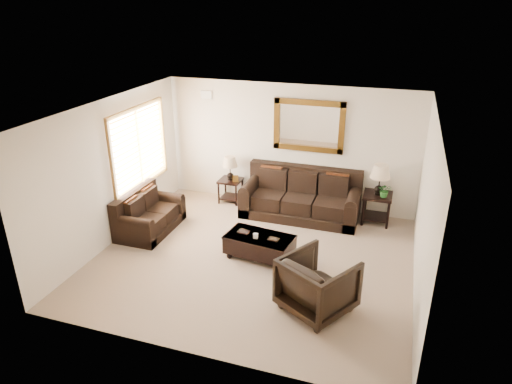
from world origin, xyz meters
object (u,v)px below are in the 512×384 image
(armchair, at_px, (318,282))
(loveseat, at_px, (148,216))
(coffee_table, at_px, (260,244))
(end_table_left, at_px, (230,173))
(end_table_right, at_px, (379,185))
(sofa, at_px, (301,199))

(armchair, bearing_deg, loveseat, 9.30)
(coffee_table, relative_size, armchair, 1.33)
(end_table_left, height_order, coffee_table, end_table_left)
(loveseat, xyz_separation_m, end_table_right, (4.32, 1.77, 0.52))
(loveseat, bearing_deg, end_table_right, -67.69)
(coffee_table, bearing_deg, end_table_left, 130.45)
(end_table_left, bearing_deg, sofa, -6.60)
(coffee_table, height_order, armchair, armchair)
(loveseat, distance_m, coffee_table, 2.45)
(sofa, xyz_separation_m, armchair, (0.95, -3.08, 0.12))
(end_table_left, xyz_separation_m, coffee_table, (1.36, -2.09, -0.45))
(end_table_right, relative_size, armchair, 1.31)
(sofa, bearing_deg, armchair, -72.88)
(loveseat, xyz_separation_m, coffee_table, (2.44, -0.28, -0.05))
(sofa, bearing_deg, end_table_right, 5.61)
(sofa, bearing_deg, end_table_left, 173.40)
(end_table_left, xyz_separation_m, armchair, (2.63, -3.28, -0.22))
(end_table_left, relative_size, coffee_table, 0.84)
(loveseat, height_order, end_table_left, end_table_left)
(loveseat, bearing_deg, armchair, -111.53)
(loveseat, xyz_separation_m, armchair, (3.71, -1.46, 0.18))
(coffee_table, bearing_deg, loveseat, -179.11)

